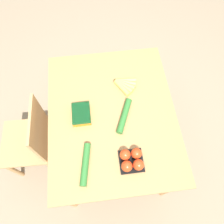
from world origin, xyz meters
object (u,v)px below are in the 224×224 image
at_px(cucumber_near, 124,116).
at_px(cucumber_far, 85,164).
at_px(carrot_bag, 81,114).
at_px(tomato_pack, 132,160).
at_px(banana_bunch, 124,84).
at_px(chair, 32,140).

relative_size(cucumber_near, cucumber_far, 0.97).
bearing_deg(carrot_bag, tomato_pack, -140.79).
distance_m(tomato_pack, cucumber_near, 0.33).
height_order(carrot_bag, cucumber_far, carrot_bag).
relative_size(carrot_bag, cucumber_far, 0.60).
bearing_deg(carrot_bag, cucumber_far, -179.55).
height_order(banana_bunch, cucumber_near, cucumber_near).
xyz_separation_m(tomato_pack, carrot_bag, (0.38, 0.31, -0.01)).
relative_size(banana_bunch, cucumber_far, 0.64).
height_order(chair, carrot_bag, chair).
bearing_deg(carrot_bag, cucumber_near, -99.06).
distance_m(banana_bunch, tomato_pack, 0.61).
xyz_separation_m(banana_bunch, tomato_pack, (-0.61, 0.04, 0.02)).
relative_size(chair, cucumber_far, 3.24).
distance_m(cucumber_near, cucumber_far, 0.44).
bearing_deg(chair, carrot_bag, 96.51).
bearing_deg(cucumber_far, tomato_pack, -92.19).
bearing_deg(cucumber_near, chair, 89.13).
xyz_separation_m(carrot_bag, cucumber_near, (-0.05, -0.31, -0.01)).
xyz_separation_m(banana_bunch, cucumber_far, (-0.60, 0.35, 0.00)).
relative_size(banana_bunch, carrot_bag, 1.06).
distance_m(chair, cucumber_far, 0.65).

